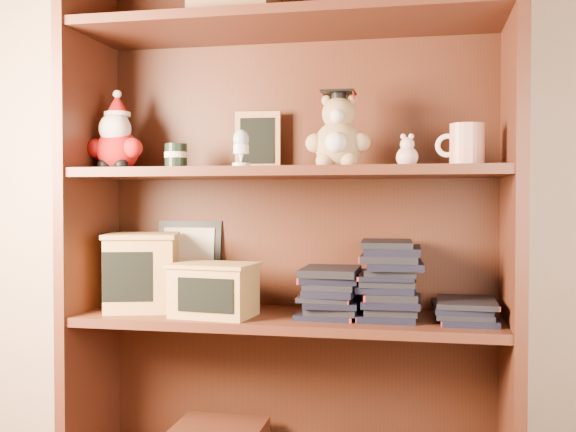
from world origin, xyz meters
name	(u,v)px	position (x,y,z in m)	size (l,w,h in m)	color
bookcase	(291,230)	(-0.04, 1.36, 0.78)	(1.20, 0.35, 1.60)	#4C2315
shelf_lower	(288,319)	(-0.04, 1.30, 0.54)	(1.14, 0.33, 0.02)	#4C2315
shelf_upper	(288,173)	(-0.04, 1.30, 0.94)	(1.14, 0.33, 0.02)	#4C2315
santa_plush	(117,140)	(-0.54, 1.30, 1.04)	(0.17, 0.12, 0.24)	#A50F0F
teachers_tin	(176,156)	(-0.36, 1.30, 0.99)	(0.06, 0.06, 0.07)	black
chalkboard_plaque	(258,142)	(-0.15, 1.42, 1.03)	(0.13, 0.07, 0.17)	#9E7547
egg_cup	(241,147)	(-0.15, 1.23, 1.00)	(0.05, 0.05, 0.10)	white
grad_teddy_bear	(338,138)	(0.10, 1.30, 1.03)	(0.17, 0.15, 0.21)	tan
pink_figurine	(407,154)	(0.28, 1.30, 0.98)	(0.06, 0.06, 0.09)	beige
teacher_mug	(466,145)	(0.43, 1.30, 1.01)	(0.12, 0.09, 0.11)	silver
certificate_frame	(189,262)	(-0.37, 1.44, 0.67)	(0.20, 0.05, 0.25)	black
treats_box	(142,271)	(-0.46, 1.30, 0.66)	(0.25, 0.25, 0.22)	tan
pencils_box	(214,289)	(-0.23, 1.24, 0.62)	(0.24, 0.18, 0.14)	tan
book_stack_left	(331,293)	(0.08, 1.30, 0.61)	(0.14, 0.20, 0.13)	black
book_stack_mid	(391,282)	(0.24, 1.30, 0.65)	(0.14, 0.20, 0.19)	black
book_stack_right	(465,309)	(0.43, 1.30, 0.58)	(0.14, 0.20, 0.06)	black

